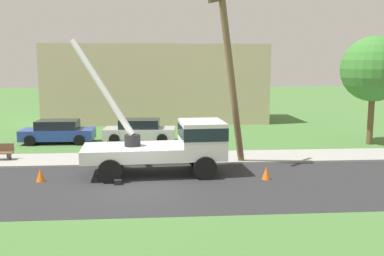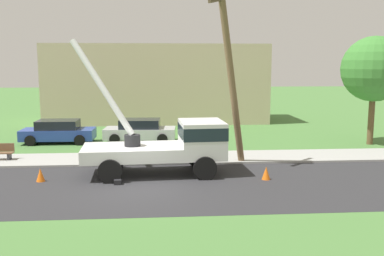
{
  "view_description": "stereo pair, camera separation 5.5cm",
  "coord_description": "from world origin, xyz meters",
  "px_view_note": "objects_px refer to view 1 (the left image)",
  "views": [
    {
      "loc": [
        0.77,
        -16.77,
        4.91
      ],
      "look_at": [
        2.29,
        2.88,
        1.92
      ],
      "focal_mm": 40.2,
      "sensor_mm": 36.0,
      "label": 1
    },
    {
      "loc": [
        0.83,
        -16.77,
        4.91
      ],
      "look_at": [
        2.29,
        2.88,
        1.92
      ],
      "focal_mm": 40.2,
      "sensor_mm": 36.0,
      "label": 2
    }
  ],
  "objects_px": {
    "utility_truck": "(173,143)",
    "roadside_tree_near": "(374,69)",
    "leaning_utility_pole": "(230,71)",
    "traffic_cone_ahead": "(266,173)",
    "traffic_cone_behind": "(40,175)",
    "parked_sedan_blue": "(58,132)",
    "parked_sedan_silver": "(140,130)"
  },
  "relations": [
    {
      "from": "parked_sedan_silver",
      "to": "roadside_tree_near",
      "type": "height_order",
      "value": "roadside_tree_near"
    },
    {
      "from": "leaning_utility_pole",
      "to": "traffic_cone_ahead",
      "type": "xyz_separation_m",
      "value": [
        1.17,
        -2.52,
        -4.26
      ]
    },
    {
      "from": "parked_sedan_silver",
      "to": "roadside_tree_near",
      "type": "bearing_deg",
      "value": -7.85
    },
    {
      "from": "traffic_cone_ahead",
      "to": "parked_sedan_silver",
      "type": "height_order",
      "value": "parked_sedan_silver"
    },
    {
      "from": "leaning_utility_pole",
      "to": "traffic_cone_ahead",
      "type": "distance_m",
      "value": 5.09
    },
    {
      "from": "traffic_cone_ahead",
      "to": "roadside_tree_near",
      "type": "height_order",
      "value": "roadside_tree_near"
    },
    {
      "from": "leaning_utility_pole",
      "to": "parked_sedan_silver",
      "type": "xyz_separation_m",
      "value": [
        -4.57,
        6.85,
        -3.83
      ]
    },
    {
      "from": "parked_sedan_blue",
      "to": "roadside_tree_near",
      "type": "distance_m",
      "value": 19.51
    },
    {
      "from": "utility_truck",
      "to": "traffic_cone_ahead",
      "type": "xyz_separation_m",
      "value": [
        3.91,
        -1.33,
        -1.13
      ]
    },
    {
      "from": "utility_truck",
      "to": "parked_sedan_silver",
      "type": "height_order",
      "value": "utility_truck"
    },
    {
      "from": "parked_sedan_blue",
      "to": "parked_sedan_silver",
      "type": "bearing_deg",
      "value": 0.85
    },
    {
      "from": "traffic_cone_ahead",
      "to": "leaning_utility_pole",
      "type": "bearing_deg",
      "value": 114.95
    },
    {
      "from": "parked_sedan_blue",
      "to": "utility_truck",
      "type": "bearing_deg",
      "value": -49.3
    },
    {
      "from": "utility_truck",
      "to": "traffic_cone_ahead",
      "type": "relative_size",
      "value": 12.31
    },
    {
      "from": "traffic_cone_ahead",
      "to": "roadside_tree_near",
      "type": "relative_size",
      "value": 0.09
    },
    {
      "from": "leaning_utility_pole",
      "to": "traffic_cone_ahead",
      "type": "height_order",
      "value": "leaning_utility_pole"
    },
    {
      "from": "utility_truck",
      "to": "roadside_tree_near",
      "type": "bearing_deg",
      "value": 26.62
    },
    {
      "from": "traffic_cone_behind",
      "to": "utility_truck",
      "type": "bearing_deg",
      "value": 9.44
    },
    {
      "from": "utility_truck",
      "to": "parked_sedan_silver",
      "type": "distance_m",
      "value": 8.28
    },
    {
      "from": "roadside_tree_near",
      "to": "leaning_utility_pole",
      "type": "bearing_deg",
      "value": -152.51
    },
    {
      "from": "leaning_utility_pole",
      "to": "parked_sedan_blue",
      "type": "xyz_separation_m",
      "value": [
        -9.59,
        6.77,
        -3.83
      ]
    },
    {
      "from": "leaning_utility_pole",
      "to": "parked_sedan_blue",
      "type": "bearing_deg",
      "value": 144.76
    },
    {
      "from": "leaning_utility_pole",
      "to": "parked_sedan_silver",
      "type": "relative_size",
      "value": 1.96
    },
    {
      "from": "utility_truck",
      "to": "parked_sedan_silver",
      "type": "xyz_separation_m",
      "value": [
        -1.83,
        8.04,
        -0.7
      ]
    },
    {
      "from": "leaning_utility_pole",
      "to": "parked_sedan_blue",
      "type": "distance_m",
      "value": 12.35
    },
    {
      "from": "traffic_cone_behind",
      "to": "parked_sedan_blue",
      "type": "height_order",
      "value": "parked_sedan_blue"
    },
    {
      "from": "traffic_cone_ahead",
      "to": "parked_sedan_silver",
      "type": "xyz_separation_m",
      "value": [
        -5.74,
        9.37,
        0.43
      ]
    },
    {
      "from": "traffic_cone_ahead",
      "to": "utility_truck",
      "type": "bearing_deg",
      "value": 161.25
    },
    {
      "from": "traffic_cone_ahead",
      "to": "parked_sedan_silver",
      "type": "bearing_deg",
      "value": 121.5
    },
    {
      "from": "utility_truck",
      "to": "traffic_cone_ahead",
      "type": "distance_m",
      "value": 4.28
    },
    {
      "from": "traffic_cone_behind",
      "to": "traffic_cone_ahead",
      "type": "bearing_deg",
      "value": -2.43
    },
    {
      "from": "traffic_cone_ahead",
      "to": "parked_sedan_blue",
      "type": "bearing_deg",
      "value": 139.19
    }
  ]
}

